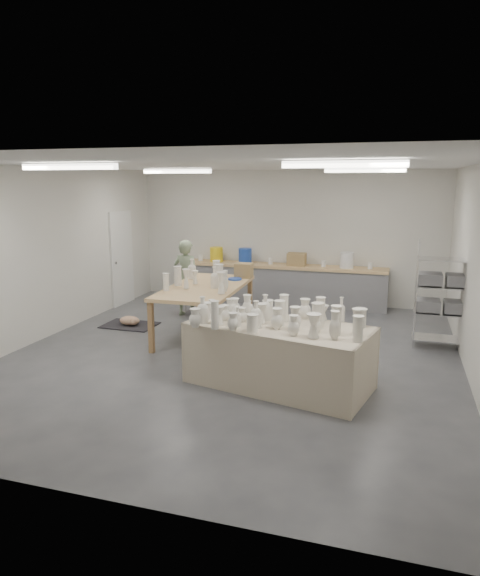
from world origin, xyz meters
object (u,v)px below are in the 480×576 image
(drying_table, at_px, (278,352))
(potter, at_px, (186,278))
(work_table, at_px, (209,285))
(red_stool, at_px, (192,299))

(drying_table, bearing_deg, potter, 143.33)
(work_table, bearing_deg, drying_table, -50.72)
(potter, relative_size, red_stool, 3.85)
(work_table, bearing_deg, red_stool, 121.41)
(potter, xyz_separation_m, red_stool, (0.00, 0.27, -0.49))
(work_table, distance_m, potter, 1.43)
(red_stool, bearing_deg, potter, -90.00)
(drying_table, distance_m, work_table, 2.68)
(work_table, relative_size, potter, 1.57)
(red_stool, bearing_deg, drying_table, -51.60)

